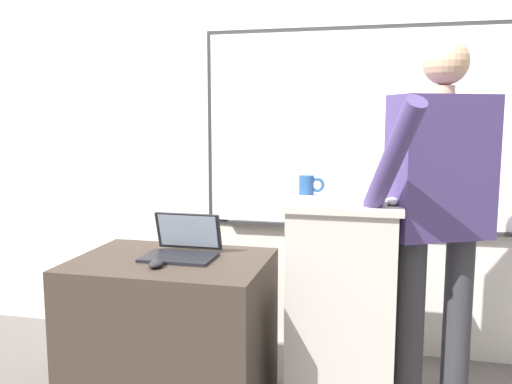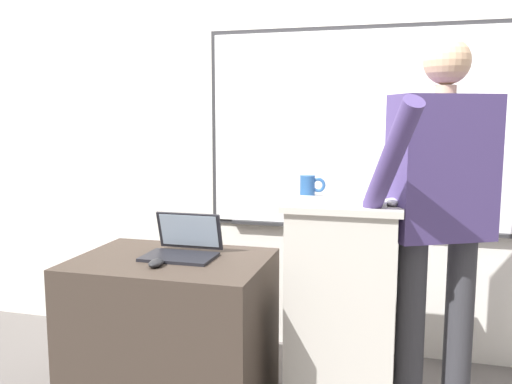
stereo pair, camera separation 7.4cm
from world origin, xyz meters
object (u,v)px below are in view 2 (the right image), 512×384
at_px(wireless_keyboard, 341,201).
at_px(computer_mouse_by_keyboard, 393,202).
at_px(lectern_podium, 342,308).
at_px(person_presenter, 441,204).
at_px(laptop, 184,245).
at_px(coffee_mug, 309,186).
at_px(computer_mouse_by_laptop, 156,263).
at_px(side_desk, 172,332).

xyz_separation_m(wireless_keyboard, computer_mouse_by_keyboard, (0.22, 0.00, 0.01)).
xyz_separation_m(lectern_podium, person_presenter, (0.42, 0.05, 0.51)).
xyz_separation_m(person_presenter, laptop, (-1.18, -0.13, -0.23)).
relative_size(lectern_podium, person_presenter, 0.58).
bearing_deg(coffee_mug, laptop, -158.18).
bearing_deg(computer_mouse_by_laptop, person_presenter, 16.00).
bearing_deg(lectern_podium, computer_mouse_by_laptop, -159.27).
bearing_deg(computer_mouse_by_keyboard, wireless_keyboard, -179.26).
distance_m(side_desk, computer_mouse_by_laptop, 0.41).
distance_m(lectern_podium, wireless_keyboard, 0.52).
relative_size(side_desk, computer_mouse_by_laptop, 9.14).
relative_size(lectern_podium, wireless_keyboard, 2.52).
bearing_deg(coffee_mug, computer_mouse_by_keyboard, -25.94).
relative_size(person_presenter, computer_mouse_by_keyboard, 17.43).
bearing_deg(wireless_keyboard, computer_mouse_by_keyboard, 0.74).
distance_m(lectern_podium, computer_mouse_by_keyboard, 0.57).
distance_m(laptop, wireless_keyboard, 0.79).
xyz_separation_m(side_desk, coffee_mug, (0.61, 0.30, 0.70)).
bearing_deg(computer_mouse_by_laptop, lectern_podium, 20.73).
height_order(person_presenter, laptop, person_presenter).
bearing_deg(computer_mouse_by_laptop, computer_mouse_by_keyboard, 14.01).
relative_size(lectern_podium, laptop, 3.00).
relative_size(side_desk, laptop, 2.70).
height_order(laptop, computer_mouse_by_keyboard, computer_mouse_by_keyboard).
xyz_separation_m(laptop, wireless_keyboard, (0.75, 0.03, 0.24)).
height_order(wireless_keyboard, computer_mouse_by_laptop, wireless_keyboard).
relative_size(person_presenter, coffee_mug, 13.83).
xyz_separation_m(lectern_podium, laptop, (-0.76, -0.08, 0.27)).
height_order(lectern_podium, wireless_keyboard, wireless_keyboard).
bearing_deg(person_presenter, computer_mouse_by_keyboard, 178.36).
xyz_separation_m(person_presenter, coffee_mug, (-0.61, 0.10, 0.05)).
bearing_deg(wireless_keyboard, coffee_mug, 132.37).
bearing_deg(side_desk, wireless_keyboard, 7.21).
relative_size(laptop, wireless_keyboard, 0.84).
distance_m(person_presenter, laptop, 1.21).
bearing_deg(computer_mouse_by_laptop, side_desk, 88.48).
bearing_deg(lectern_podium, wireless_keyboard, -98.83).
distance_m(side_desk, laptop, 0.43).
height_order(lectern_podium, coffee_mug, coffee_mug).
relative_size(lectern_podium, side_desk, 1.11).
bearing_deg(person_presenter, lectern_podium, 159.53).
bearing_deg(computer_mouse_by_laptop, coffee_mug, 36.28).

